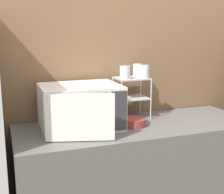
{
  "coord_description": "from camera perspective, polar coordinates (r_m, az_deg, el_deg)",
  "views": [
    {
      "loc": [
        -0.93,
        -1.7,
        1.59
      ],
      "look_at": [
        -0.19,
        0.36,
        1.13
      ],
      "focal_mm": 50.0,
      "sensor_mm": 36.0,
      "label": 1
    }
  ],
  "objects": [
    {
      "name": "wall_back",
      "position": [
        2.58,
        1.44,
        5.37
      ],
      "size": [
        8.0,
        0.06,
        2.6
      ],
      "color": "brown",
      "rests_on": "ground_plane"
    },
    {
      "name": "counter",
      "position": [
        2.5,
        4.5,
        -15.14
      ],
      "size": [
        1.79,
        0.65,
        0.92
      ],
      "color": "#595654",
      "rests_on": "ground_plane"
    },
    {
      "name": "microwave",
      "position": [
        2.21,
        -5.83,
        -1.83
      ],
      "size": [
        0.56,
        0.57,
        0.31
      ],
      "color": "silver",
      "rests_on": "counter"
    },
    {
      "name": "dish_rack",
      "position": [
        2.46,
        3.6,
        1.46
      ],
      "size": [
        0.26,
        0.2,
        0.32
      ],
      "color": "#B2B2B7",
      "rests_on": "counter"
    },
    {
      "name": "glass_front_left",
      "position": [
        2.37,
        2.39,
        4.51
      ],
      "size": [
        0.08,
        0.08,
        0.1
      ],
      "color": "silver",
      "rests_on": "dish_rack"
    },
    {
      "name": "glass_back_right",
      "position": [
        2.52,
        4.73,
        4.94
      ],
      "size": [
        0.08,
        0.08,
        0.1
      ],
      "color": "silver",
      "rests_on": "dish_rack"
    },
    {
      "name": "glass_front_right",
      "position": [
        2.42,
        5.92,
        4.64
      ],
      "size": [
        0.08,
        0.08,
        0.1
      ],
      "color": "silver",
      "rests_on": "dish_rack"
    },
    {
      "name": "bowl",
      "position": [
        2.29,
        4.04,
        -4.63
      ],
      "size": [
        0.18,
        0.18,
        0.06
      ],
      "color": "maroon",
      "rests_on": "counter"
    }
  ]
}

